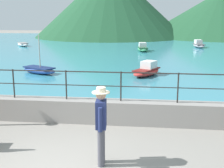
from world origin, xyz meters
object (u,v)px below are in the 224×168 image
Objects in this scene: boat_2 at (39,70)px; boat_4 at (23,44)px; boat_3 at (199,45)px; boat_1 at (143,48)px; boat_0 at (147,70)px; person_walking at (101,122)px.

boat_2 is 1.03× the size of boat_4.
boat_3 reaches higher than boat_4.
boat_2 is (-5.56, -11.50, -0.06)m from boat_1.
boat_1 is at bearing 92.09° from boat_0.
person_walking is 0.71× the size of boat_2.
person_walking is 0.73× the size of boat_3.
boat_3 is at bearing 76.39° from person_walking.
person_walking is 21.42m from boat_1.
boat_0 and boat_3 have the same top height.
boat_0 is at bearing -108.68° from boat_3.
boat_4 is (-7.10, 14.66, -0.01)m from boat_2.
person_walking is 0.73× the size of boat_4.
boat_0 is 11.38m from boat_1.
person_walking reaches higher than boat_0.
person_walking is at bearing -95.46° from boat_0.
person_walking is at bearing -63.16° from boat_2.
boat_1 is 1.01× the size of boat_4.
boat_4 is at bearing 116.25° from person_walking.
boat_2 is at bearing -125.83° from boat_3.
boat_2 reaches higher than boat_1.
person_walking is 10.10m from boat_0.
person_walking reaches higher than boat_1.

